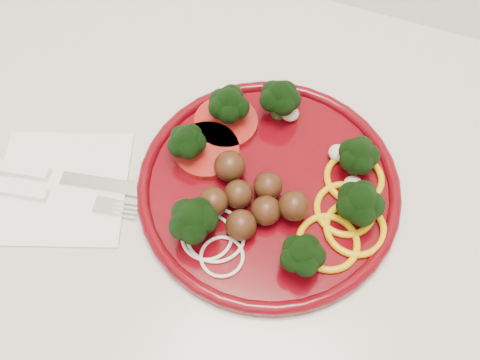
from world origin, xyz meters
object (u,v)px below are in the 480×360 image
(plate, at_px, (269,182))
(fork, at_px, (33,194))
(knife, at_px, (44,174))
(napkin, at_px, (62,187))

(plate, xyz_separation_m, fork, (-0.24, -0.10, -0.01))
(plate, relative_size, fork, 1.65)
(knife, relative_size, fork, 1.13)
(plate, height_order, knife, plate)
(napkin, xyz_separation_m, knife, (-0.02, 0.00, 0.01))
(knife, distance_m, fork, 0.03)
(napkin, distance_m, knife, 0.02)
(napkin, height_order, knife, knife)
(plate, bearing_deg, fork, -156.80)
(knife, bearing_deg, plate, 6.04)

